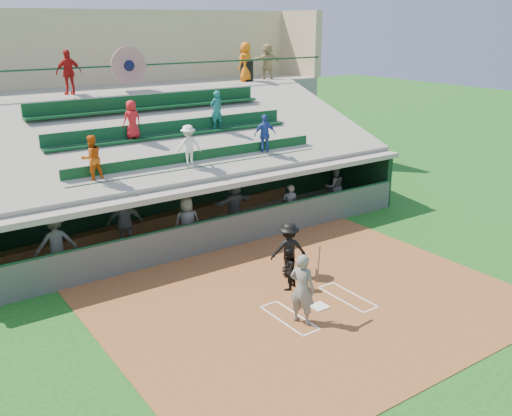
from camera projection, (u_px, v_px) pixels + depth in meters
ground at (319, 308)px, 15.28m from camera, size 100.00×100.00×0.00m
dirt_slab at (307, 300)px, 15.67m from camera, size 11.00×9.00×0.02m
home_plate at (319, 306)px, 15.27m from camera, size 0.43×0.43×0.03m
batters_box_chalk at (319, 307)px, 15.28m from camera, size 2.65×1.85×0.01m
dugout_floor at (197, 233)px, 20.55m from camera, size 16.00×3.50×0.04m
concourse_slab at (120, 140)px, 25.10m from camera, size 20.00×3.00×4.60m
grandstand at (149, 154)px, 22.78m from camera, size 20.40×10.40×7.80m
batter_at_plate at (302, 289)px, 14.23m from camera, size 0.97×0.82×1.95m
catcher at (288, 269)px, 16.13m from camera, size 0.73×0.67×1.22m
home_umpire at (289, 249)px, 16.93m from camera, size 1.23×0.99×1.67m
dugout_bench at (174, 218)px, 21.34m from camera, size 15.53×2.07×0.47m
dugout_player_a at (56, 242)px, 17.05m from camera, size 1.31×0.84×1.93m
dugout_player_b at (125, 223)px, 18.67m from camera, size 1.23×0.80×1.94m
dugout_player_c at (187, 223)px, 18.95m from camera, size 0.99×0.80×1.77m
dugout_player_d at (234, 204)px, 20.83m from camera, size 1.71×0.62×1.81m
dugout_player_e at (290, 205)px, 21.11m from camera, size 0.68×0.61×1.57m
dugout_player_f at (334, 187)px, 23.06m from camera, size 0.99×0.84×1.77m
trash_bin at (247, 71)px, 26.74m from camera, size 0.62×0.62×0.93m
concourse_staff_a at (69, 72)px, 21.66m from camera, size 1.01×0.46×1.69m
concourse_staff_b at (246, 62)px, 26.48m from camera, size 1.01×0.84×1.78m
concourse_staff_c at (267, 61)px, 27.59m from camera, size 1.63×1.10×1.69m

